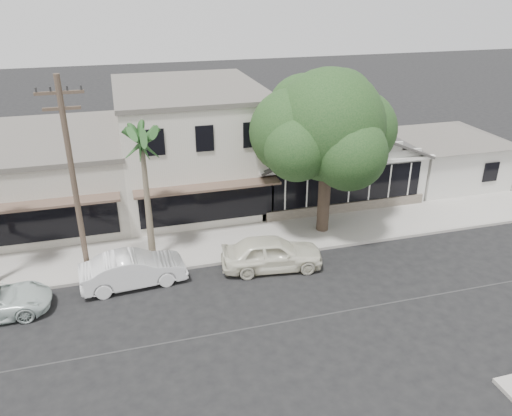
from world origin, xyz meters
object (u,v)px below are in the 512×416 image
object	(u,v)px
utility_pole	(73,180)
car_0	(272,253)
car_1	(133,269)
shade_tree	(325,127)

from	to	relation	value
utility_pole	car_0	size ratio (longest dim) A/B	1.94
car_1	shade_tree	distance (m)	11.26
car_0	shade_tree	bearing A→B (deg)	-42.71
utility_pole	car_0	world-z (taller)	utility_pole
utility_pole	shade_tree	xyz separation A→B (m)	(11.71, 1.82, 0.82)
utility_pole	car_1	distance (m)	4.56
car_1	shade_tree	size ratio (longest dim) A/B	0.53
utility_pole	shade_tree	world-z (taller)	utility_pole
utility_pole	car_1	world-z (taller)	utility_pole
utility_pole	car_1	bearing A→B (deg)	-24.29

